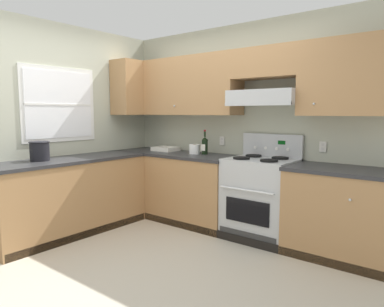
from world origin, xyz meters
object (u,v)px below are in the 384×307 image
at_px(stove, 260,198).
at_px(bucket, 40,151).
at_px(paper_towel_roll, 194,149).
at_px(bowl, 166,150).
at_px(wine_bottle, 205,145).

bearing_deg(stove, bucket, -141.18).
height_order(bucket, paper_towel_roll, bucket).
distance_m(bowl, bucket, 1.71).
distance_m(bowl, paper_towel_roll, 0.55).
bearing_deg(bucket, wine_bottle, 56.58).
xyz_separation_m(wine_bottle, bucket, (-1.09, -1.66, -0.01)).
xyz_separation_m(stove, wine_bottle, (-0.86, 0.09, 0.55)).
height_order(bowl, bucket, bucket).
bearing_deg(paper_towel_roll, stove, -2.73).
bearing_deg(bowl, stove, -3.10).
bearing_deg(bucket, stove, 38.82).
bearing_deg(bucket, bowl, 76.24).
bearing_deg(stove, bowl, 176.90).
distance_m(bucket, paper_towel_roll, 1.88).
height_order(wine_bottle, paper_towel_roll, wine_bottle).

